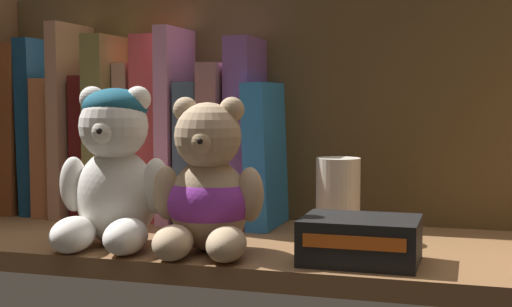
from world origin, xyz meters
TOP-DOWN VIEW (x-y plane):
  - shelf_board at (0.00, 0.00)cm, footprint 72.79×25.94cm
  - shelf_back_panel at (0.00, 13.57)cm, footprint 75.19×1.20cm
  - book_0 at (-33.55, 10.70)cm, footprint 3.09×11.51cm
  - book_1 at (-30.79, 10.70)cm, footprint 2.56×10.91cm
  - book_2 at (-28.10, 10.70)cm, footprint 2.55×12.24cm
  - book_3 at (-25.64, 10.70)cm, footprint 1.60×13.84cm
  - book_4 at (-23.12, 10.70)cm, footprint 2.65×10.49cm
  - book_5 at (-20.11, 10.70)cm, footprint 2.62×14.70cm
  - book_6 at (-17.49, 10.70)cm, footprint 2.43×9.64cm
  - book_7 at (-14.45, 10.70)cm, footprint 3.48×10.35cm
  - book_8 at (-11.44, 10.70)cm, footprint 1.82×13.52cm
  - book_9 at (-8.79, 10.70)cm, footprint 2.76×12.56cm
  - book_10 at (-5.79, 10.70)cm, footprint 2.47×14.10cm
  - book_11 at (-2.69, 10.70)cm, footprint 2.97×11.63cm
  - book_12 at (0.48, 10.70)cm, footprint 3.26×14.83cm
  - teddy_bear_larger at (-11.65, -7.09)cm, footprint 11.95×12.27cm
  - teddy_bear_smaller at (-1.34, -7.42)cm, footprint 11.20×11.91cm
  - pillar_candle at (9.50, 3.18)cm, footprint 4.71×4.71cm
  - small_product_box at (13.56, -7.51)cm, footprint 10.55×8.04cm

SIDE VIEW (x-z plane):
  - shelf_board at x=0.00cm, z-range 0.00..2.00cm
  - small_product_box at x=13.56cm, z-range 2.00..6.15cm
  - pillar_candle at x=9.50cm, z-range 2.00..10.65cm
  - teddy_bear_smaller at x=-1.34cm, z-range 0.38..15.51cm
  - teddy_bear_larger at x=-11.65cm, z-range 1.58..17.79cm
  - book_12 at x=0.48cm, z-range 1.95..18.76cm
  - book_9 at x=-8.79cm, z-range 2.00..18.86cm
  - book_2 at x=-28.10cm, z-range 2.00..19.40cm
  - book_4 at x=-23.12cm, z-range 2.00..19.73cm
  - book_10 at x=-5.79cm, z-range 2.00..21.02cm
  - book_6 at x=-17.49cm, z-range 1.98..21.24cm
  - book_0 at x=-33.55cm, z-range 1.98..23.88cm
  - book_11 at x=-2.69cm, z-range 2.00..24.02cm
  - book_1 at x=-30.79cm, z-range 1.98..24.50cm
  - book_7 at x=-14.45cm, z-range 2.00..24.56cm
  - book_5 at x=-20.11cm, z-range 2.00..24.56cm
  - book_8 at x=-11.44cm, z-range 2.00..25.38cm
  - book_3 at x=-25.64cm, z-range 2.00..26.22cm
  - shelf_back_panel at x=0.00cm, z-range 0.00..30.19cm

